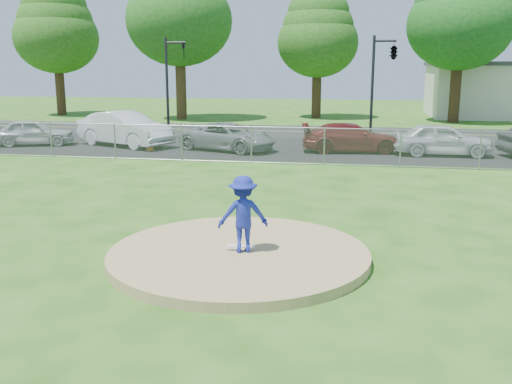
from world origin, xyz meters
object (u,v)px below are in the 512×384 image
at_px(parked_car_pearl, 442,139).
at_px(traffic_signal_left, 171,76).
at_px(pitcher, 243,214).
at_px(tree_far_left, 56,27).
at_px(tree_center, 318,32).
at_px(parked_car_gray, 228,137).
at_px(tree_left, 179,6).
at_px(traffic_signal_center, 392,54).
at_px(parked_car_darkred, 351,138).
at_px(tree_right, 461,11).
at_px(parked_car_silver, 34,132).
at_px(traffic_cone, 150,144).
at_px(parked_car_white, 125,129).

bearing_deg(parked_car_pearl, traffic_signal_left, 65.37).
relative_size(traffic_signal_left, pitcher, 3.55).
height_order(tree_far_left, tree_center, tree_far_left).
height_order(parked_car_gray, parked_car_pearl, parked_car_pearl).
relative_size(tree_left, parked_car_gray, 2.68).
distance_m(tree_far_left, traffic_signal_center, 28.31).
distance_m(parked_car_gray, parked_car_pearl, 9.81).
xyz_separation_m(pitcher, parked_car_gray, (-3.86, 15.39, -0.33)).
bearing_deg(pitcher, parked_car_darkred, -114.22).
xyz_separation_m(tree_right, parked_car_silver, (-22.85, -16.65, -6.97)).
relative_size(tree_far_left, traffic_cone, 16.85).
xyz_separation_m(tree_right, traffic_signal_center, (-5.03, -10.00, -3.04)).
height_order(tree_far_left, parked_car_silver, tree_far_left).
height_order(traffic_cone, parked_car_silver, parked_car_silver).
bearing_deg(tree_left, tree_far_left, 169.70).
bearing_deg(parked_car_silver, tree_right, -72.47).
bearing_deg(parked_car_silver, traffic_signal_center, -88.08).
xyz_separation_m(parked_car_gray, parked_car_darkred, (5.78, 0.50, 0.02)).
bearing_deg(tree_center, parked_car_silver, -124.57).
xyz_separation_m(tree_right, parked_car_white, (-18.20, -16.08, -6.78)).
bearing_deg(tree_left, parked_car_pearl, -42.32).
bearing_deg(tree_far_left, tree_right, -1.85).
xyz_separation_m(tree_right, parked_car_gray, (-12.76, -16.67, -6.99)).
bearing_deg(tree_far_left, traffic_signal_left, -39.73).
bearing_deg(tree_far_left, pitcher, -56.23).
relative_size(pitcher, parked_car_gray, 0.34).
xyz_separation_m(parked_car_silver, parked_car_white, (4.66, 0.58, 0.19)).
relative_size(tree_far_left, parked_car_silver, 2.74).
distance_m(parked_car_silver, parked_car_pearl, 19.91).
relative_size(traffic_signal_center, parked_car_silver, 1.43).
height_order(tree_right, parked_car_gray, tree_right).
distance_m(tree_center, traffic_cone, 21.28).
distance_m(tree_right, parked_car_silver, 29.12).
height_order(pitcher, parked_car_pearl, pitcher).
distance_m(tree_far_left, parked_car_silver, 20.46).
bearing_deg(tree_center, tree_far_left, -177.27).
distance_m(traffic_signal_left, parked_car_white, 6.58).
xyz_separation_m(traffic_cone, parked_car_silver, (-6.42, 0.67, 0.35)).
relative_size(tree_far_left, parked_car_white, 2.06).
distance_m(traffic_cone, parked_car_pearl, 13.52).
xyz_separation_m(tree_far_left, parked_car_gray, (18.24, -17.67, -6.40)).
xyz_separation_m(traffic_signal_left, pitcher, (8.87, -22.06, -2.37)).
bearing_deg(traffic_cone, parked_car_gray, 10.17).
height_order(tree_right, traffic_signal_center, tree_right).
bearing_deg(traffic_signal_left, parked_car_silver, -127.42).
bearing_deg(parked_car_silver, parked_car_gray, -108.63).
distance_m(traffic_signal_center, pitcher, 22.69).
distance_m(tree_left, parked_car_pearl, 24.26).
relative_size(tree_center, parked_car_darkred, 2.14).
xyz_separation_m(parked_car_white, parked_car_pearl, (15.25, -0.45, -0.13)).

